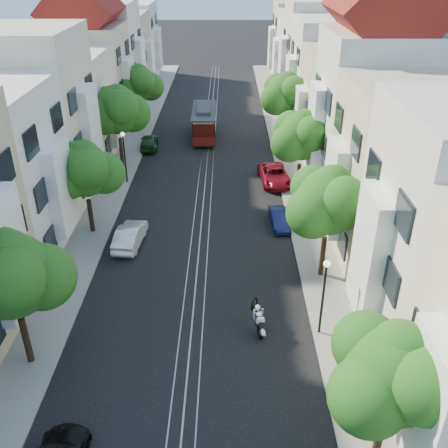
{
  "coord_description": "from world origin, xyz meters",
  "views": [
    {
      "loc": [
        1.72,
        -14.92,
        16.63
      ],
      "look_at": [
        1.59,
        11.18,
        2.2
      ],
      "focal_mm": 40.0,
      "sensor_mm": 36.0,
      "label": 1
    }
  ],
  "objects_px": {
    "tree_e_a": "(395,376)",
    "sportbike_rider": "(258,317)",
    "lamp_west": "(124,150)",
    "tree_e_d": "(287,95)",
    "parked_car_w_mid": "(130,235)",
    "tree_e_c": "(302,137)",
    "tree_w_d": "(139,85)",
    "lamp_east": "(324,287)",
    "tree_w_c": "(118,111)",
    "tree_w_a": "(12,278)",
    "tree_e_b": "(330,203)",
    "tree_w_b": "(85,172)",
    "parked_car_e_far": "(274,175)",
    "cable_car": "(204,121)",
    "parked_car_w_far": "(149,142)",
    "parked_car_e_mid": "(279,219)"
  },
  "relations": [
    {
      "from": "tree_w_c",
      "to": "tree_w_d",
      "type": "distance_m",
      "value": 11.01
    },
    {
      "from": "tree_w_b",
      "to": "tree_e_a",
      "type": "bearing_deg",
      "value": -49.73
    },
    {
      "from": "lamp_east",
      "to": "cable_car",
      "type": "distance_m",
      "value": 30.11
    },
    {
      "from": "parked_car_e_far",
      "to": "tree_e_b",
      "type": "bearing_deg",
      "value": -88.22
    },
    {
      "from": "tree_e_d",
      "to": "tree_w_a",
      "type": "bearing_deg",
      "value": -116.41
    },
    {
      "from": "parked_car_e_far",
      "to": "sportbike_rider",
      "type": "bearing_deg",
      "value": -102.74
    },
    {
      "from": "tree_w_a",
      "to": "parked_car_w_far",
      "type": "height_order",
      "value": "tree_w_a"
    },
    {
      "from": "tree_w_d",
      "to": "parked_car_e_mid",
      "type": "height_order",
      "value": "tree_w_d"
    },
    {
      "from": "sportbike_rider",
      "to": "parked_car_w_far",
      "type": "height_order",
      "value": "sportbike_rider"
    },
    {
      "from": "tree_e_b",
      "to": "parked_car_e_far",
      "type": "relative_size",
      "value": 1.41
    },
    {
      "from": "tree_e_c",
      "to": "cable_car",
      "type": "height_order",
      "value": "tree_e_c"
    },
    {
      "from": "tree_e_d",
      "to": "tree_w_b",
      "type": "bearing_deg",
      "value": -130.27
    },
    {
      "from": "tree_w_c",
      "to": "parked_car_w_mid",
      "type": "height_order",
      "value": "tree_w_c"
    },
    {
      "from": "tree_e_b",
      "to": "tree_w_b",
      "type": "bearing_deg",
      "value": 160.85
    },
    {
      "from": "parked_car_e_far",
      "to": "lamp_west",
      "type": "bearing_deg",
      "value": 175.31
    },
    {
      "from": "tree_w_d",
      "to": "lamp_east",
      "type": "relative_size",
      "value": 1.57
    },
    {
      "from": "tree_e_a",
      "to": "parked_car_w_mid",
      "type": "distance_m",
      "value": 19.72
    },
    {
      "from": "tree_w_a",
      "to": "sportbike_rider",
      "type": "distance_m",
      "value": 11.35
    },
    {
      "from": "tree_w_b",
      "to": "cable_car",
      "type": "xyz_separation_m",
      "value": [
        6.64,
        19.33,
        -2.72
      ]
    },
    {
      "from": "tree_w_c",
      "to": "sportbike_rider",
      "type": "xyz_separation_m",
      "value": [
        10.43,
        -20.78,
        -4.21
      ]
    },
    {
      "from": "cable_car",
      "to": "parked_car_e_far",
      "type": "xyz_separation_m",
      "value": [
        6.1,
        -11.16,
        -1.02
      ]
    },
    {
      "from": "tree_e_a",
      "to": "sportbike_rider",
      "type": "bearing_deg",
      "value": 118.8
    },
    {
      "from": "sportbike_rider",
      "to": "tree_e_a",
      "type": "bearing_deg",
      "value": -72.96
    },
    {
      "from": "tree_w_a",
      "to": "parked_car_e_mid",
      "type": "height_order",
      "value": "tree_w_a"
    },
    {
      "from": "tree_e_b",
      "to": "cable_car",
      "type": "height_order",
      "value": "tree_e_b"
    },
    {
      "from": "sportbike_rider",
      "to": "lamp_west",
      "type": "bearing_deg",
      "value": 106.55
    },
    {
      "from": "tree_w_c",
      "to": "tree_w_b",
      "type": "bearing_deg",
      "value": -90.0
    },
    {
      "from": "parked_car_w_mid",
      "to": "tree_e_c",
      "type": "bearing_deg",
      "value": -142.22
    },
    {
      "from": "tree_e_b",
      "to": "tree_e_c",
      "type": "bearing_deg",
      "value": 90.0
    },
    {
      "from": "tree_e_c",
      "to": "tree_w_b",
      "type": "relative_size",
      "value": 1.04
    },
    {
      "from": "tree_e_b",
      "to": "lamp_east",
      "type": "distance_m",
      "value": 5.41
    },
    {
      "from": "parked_car_w_far",
      "to": "sportbike_rider",
      "type": "bearing_deg",
      "value": 104.24
    },
    {
      "from": "cable_car",
      "to": "tree_w_d",
      "type": "bearing_deg",
      "value": 156.88
    },
    {
      "from": "parked_car_e_far",
      "to": "tree_e_a",
      "type": "bearing_deg",
      "value": -91.63
    },
    {
      "from": "tree_e_a",
      "to": "tree_e_d",
      "type": "bearing_deg",
      "value": 90.0
    },
    {
      "from": "tree_e_b",
      "to": "parked_car_w_far",
      "type": "bearing_deg",
      "value": 121.45
    },
    {
      "from": "tree_w_c",
      "to": "lamp_west",
      "type": "relative_size",
      "value": 1.71
    },
    {
      "from": "tree_w_a",
      "to": "lamp_east",
      "type": "xyz_separation_m",
      "value": [
        13.44,
        2.02,
        -1.89
      ]
    },
    {
      "from": "tree_w_c",
      "to": "parked_car_w_far",
      "type": "bearing_deg",
      "value": 72.97
    },
    {
      "from": "tree_e_b",
      "to": "parked_car_w_mid",
      "type": "bearing_deg",
      "value": 163.47
    },
    {
      "from": "tree_e_d",
      "to": "parked_car_w_mid",
      "type": "height_order",
      "value": "tree_e_d"
    },
    {
      "from": "tree_e_c",
      "to": "sportbike_rider",
      "type": "xyz_separation_m",
      "value": [
        -3.97,
        -15.78,
        -3.74
      ]
    },
    {
      "from": "tree_w_d",
      "to": "tree_w_c",
      "type": "bearing_deg",
      "value": -90.0
    },
    {
      "from": "lamp_west",
      "to": "parked_car_e_far",
      "type": "relative_size",
      "value": 0.88
    },
    {
      "from": "parked_car_e_mid",
      "to": "tree_w_b",
      "type": "bearing_deg",
      "value": -179.57
    },
    {
      "from": "tree_e_a",
      "to": "lamp_east",
      "type": "distance_m",
      "value": 7.26
    },
    {
      "from": "lamp_east",
      "to": "parked_car_e_mid",
      "type": "relative_size",
      "value": 1.28
    },
    {
      "from": "tree_e_d",
      "to": "parked_car_w_far",
      "type": "bearing_deg",
      "value": -175.67
    },
    {
      "from": "tree_w_d",
      "to": "parked_car_w_mid",
      "type": "relative_size",
      "value": 1.61
    },
    {
      "from": "tree_w_b",
      "to": "parked_car_w_far",
      "type": "height_order",
      "value": "tree_w_b"
    }
  ]
}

